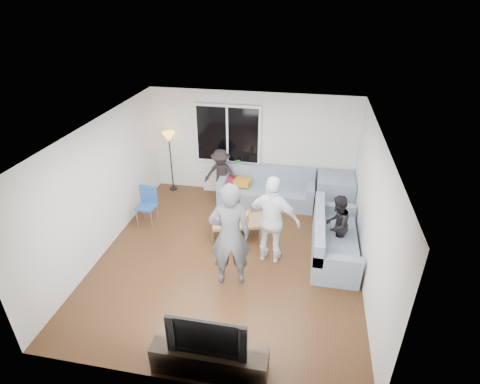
% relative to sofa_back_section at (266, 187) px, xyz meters
% --- Properties ---
extents(floor, '(5.00, 5.50, 0.04)m').
position_rel_sofa_back_section_xyz_m(floor, '(-0.43, -2.27, -0.45)').
color(floor, '#56351C').
rests_on(floor, ground).
extents(ceiling, '(5.00, 5.50, 0.04)m').
position_rel_sofa_back_section_xyz_m(ceiling, '(-0.43, -2.27, 2.20)').
color(ceiling, white).
rests_on(ceiling, ground).
extents(wall_back, '(5.00, 0.04, 2.60)m').
position_rel_sofa_back_section_xyz_m(wall_back, '(-0.43, 0.50, 0.88)').
color(wall_back, silver).
rests_on(wall_back, ground).
extents(wall_front, '(5.00, 0.04, 2.60)m').
position_rel_sofa_back_section_xyz_m(wall_front, '(-0.43, -5.04, 0.88)').
color(wall_front, silver).
rests_on(wall_front, ground).
extents(wall_left, '(0.04, 5.50, 2.60)m').
position_rel_sofa_back_section_xyz_m(wall_left, '(-2.95, -2.27, 0.88)').
color(wall_left, silver).
rests_on(wall_left, ground).
extents(wall_right, '(0.04, 5.50, 2.60)m').
position_rel_sofa_back_section_xyz_m(wall_right, '(2.09, -2.27, 0.88)').
color(wall_right, silver).
rests_on(wall_right, ground).
extents(window_frame, '(1.62, 0.06, 1.47)m').
position_rel_sofa_back_section_xyz_m(window_frame, '(-1.03, 0.42, 1.12)').
color(window_frame, white).
rests_on(window_frame, wall_back).
extents(window_glass, '(1.50, 0.02, 1.35)m').
position_rel_sofa_back_section_xyz_m(window_glass, '(-1.03, 0.38, 1.12)').
color(window_glass, black).
rests_on(window_glass, window_frame).
extents(window_mullion, '(0.05, 0.03, 1.35)m').
position_rel_sofa_back_section_xyz_m(window_mullion, '(-1.03, 0.37, 1.12)').
color(window_mullion, white).
rests_on(window_mullion, window_frame).
extents(radiator, '(1.30, 0.12, 0.62)m').
position_rel_sofa_back_section_xyz_m(radiator, '(-1.03, 0.38, -0.11)').
color(radiator, silver).
rests_on(radiator, floor).
extents(potted_plant, '(0.22, 0.19, 0.34)m').
position_rel_sofa_back_section_xyz_m(potted_plant, '(-0.78, 0.35, 0.36)').
color(potted_plant, '#31712D').
rests_on(potted_plant, radiator).
extents(vase, '(0.22, 0.22, 0.19)m').
position_rel_sofa_back_section_xyz_m(vase, '(-1.09, 0.35, 0.29)').
color(vase, white).
rests_on(vase, radiator).
extents(sofa_back_section, '(2.30, 0.85, 0.85)m').
position_rel_sofa_back_section_xyz_m(sofa_back_section, '(0.00, 0.00, 0.00)').
color(sofa_back_section, gray).
rests_on(sofa_back_section, floor).
extents(sofa_right_section, '(2.00, 0.85, 0.85)m').
position_rel_sofa_back_section_xyz_m(sofa_right_section, '(1.59, -1.79, 0.00)').
color(sofa_right_section, gray).
rests_on(sofa_right_section, floor).
extents(sofa_corner, '(0.85, 0.85, 0.85)m').
position_rel_sofa_back_section_xyz_m(sofa_corner, '(1.63, 0.00, 0.00)').
color(sofa_corner, gray).
rests_on(sofa_corner, floor).
extents(cushion_yellow, '(0.42, 0.37, 0.14)m').
position_rel_sofa_back_section_xyz_m(cushion_yellow, '(-0.58, -0.02, 0.09)').
color(cushion_yellow, '#C37E1C').
rests_on(cushion_yellow, sofa_back_section).
extents(cushion_red, '(0.38, 0.32, 0.13)m').
position_rel_sofa_back_section_xyz_m(cushion_red, '(-0.90, 0.06, 0.09)').
color(cushion_red, maroon).
rests_on(cushion_red, sofa_back_section).
extents(coffee_table, '(1.22, 0.89, 0.40)m').
position_rel_sofa_back_section_xyz_m(coffee_table, '(-0.39, -1.54, -0.22)').
color(coffee_table, '#AB8453').
rests_on(coffee_table, floor).
extents(pitcher, '(0.17, 0.17, 0.17)m').
position_rel_sofa_back_section_xyz_m(pitcher, '(-0.44, -1.48, 0.06)').
color(pitcher, maroon).
rests_on(pitcher, coffee_table).
extents(side_chair, '(0.41, 0.41, 0.86)m').
position_rel_sofa_back_section_xyz_m(side_chair, '(-2.48, -1.44, 0.01)').
color(side_chair, '#224C93').
rests_on(side_chair, floor).
extents(floor_lamp, '(0.32, 0.32, 1.56)m').
position_rel_sofa_back_section_xyz_m(floor_lamp, '(-2.48, 0.24, 0.36)').
color(floor_lamp, yellow).
rests_on(floor_lamp, floor).
extents(player_left, '(0.82, 0.64, 1.98)m').
position_rel_sofa_back_section_xyz_m(player_left, '(-0.27, -2.92, 0.56)').
color(player_left, '#48484D').
rests_on(player_left, floor).
extents(player_right, '(1.09, 0.56, 1.78)m').
position_rel_sofa_back_section_xyz_m(player_right, '(0.37, -2.17, 0.46)').
color(player_right, white).
rests_on(player_right, floor).
extents(spectator_right, '(0.64, 0.73, 1.24)m').
position_rel_sofa_back_section_xyz_m(spectator_right, '(1.59, -1.68, 0.20)').
color(spectator_right, black).
rests_on(spectator_right, floor).
extents(spectator_back, '(0.85, 0.51, 1.30)m').
position_rel_sofa_back_section_xyz_m(spectator_back, '(-1.13, 0.03, 0.22)').
color(spectator_back, black).
rests_on(spectator_back, floor).
extents(tv_console, '(1.60, 0.40, 0.44)m').
position_rel_sofa_back_section_xyz_m(tv_console, '(-0.16, -4.77, -0.20)').
color(tv_console, '#312218').
rests_on(tv_console, floor).
extents(television, '(1.07, 0.14, 0.62)m').
position_rel_sofa_back_section_xyz_m(television, '(-0.16, -4.77, 0.32)').
color(television, black).
rests_on(television, tv_console).
extents(bottle_a, '(0.07, 0.07, 0.23)m').
position_rel_sofa_back_section_xyz_m(bottle_a, '(-0.70, -1.44, 0.09)').
color(bottle_a, '#E63D0D').
rests_on(bottle_a, coffee_table).
extents(bottle_d, '(0.07, 0.07, 0.28)m').
position_rel_sofa_back_section_xyz_m(bottle_d, '(-0.20, -1.58, 0.12)').
color(bottle_d, orange).
rests_on(bottle_d, coffee_table).
extents(bottle_b, '(0.08, 0.08, 0.24)m').
position_rel_sofa_back_section_xyz_m(bottle_b, '(-0.46, -1.61, 0.09)').
color(bottle_b, '#3B971B').
rests_on(bottle_b, coffee_table).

